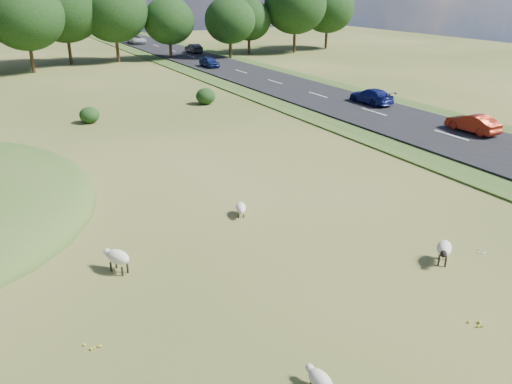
% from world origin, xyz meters
% --- Properties ---
extents(ground, '(160.00, 160.00, 0.00)m').
position_xyz_m(ground, '(0.00, 20.00, 0.00)').
color(ground, '#3C5119').
rests_on(ground, ground).
extents(road, '(8.00, 150.00, 0.25)m').
position_xyz_m(road, '(20.00, 30.00, 0.12)').
color(road, black).
rests_on(road, ground).
extents(treeline, '(96.28, 14.66, 11.70)m').
position_xyz_m(treeline, '(-1.06, 55.44, 6.57)').
color(treeline, black).
rests_on(treeline, ground).
extents(shrubs, '(24.34, 9.25, 1.45)m').
position_xyz_m(shrubs, '(-0.95, 28.06, 0.68)').
color(shrubs, black).
rests_on(shrubs, ground).
extents(sheep_0, '(1.21, 1.06, 0.89)m').
position_xyz_m(sheep_0, '(6.01, -3.75, 0.62)').
color(sheep_0, beige).
rests_on(sheep_0, ground).
extents(sheep_1, '(0.79, 1.12, 0.62)m').
position_xyz_m(sheep_1, '(1.14, 3.92, 0.39)').
color(sheep_1, beige).
rests_on(sheep_1, ground).
extents(sheep_2, '(0.98, 1.31, 0.92)m').
position_xyz_m(sheep_2, '(-5.20, 1.76, 0.64)').
color(sheep_2, beige).
rests_on(sheep_2, ground).
extents(sheep_3, '(0.49, 1.09, 0.63)m').
position_xyz_m(sheep_3, '(-2.13, -6.86, 0.40)').
color(sheep_3, beige).
rests_on(sheep_3, ground).
extents(car_0, '(1.54, 3.82, 1.30)m').
position_xyz_m(car_0, '(18.10, 45.16, 0.90)').
color(car_0, navy).
rests_on(car_0, road).
extents(car_1, '(1.85, 4.55, 1.32)m').
position_xyz_m(car_1, '(21.90, 18.60, 0.91)').
color(car_1, navy).
rests_on(car_1, road).
extents(car_2, '(1.44, 4.14, 1.36)m').
position_xyz_m(car_2, '(21.90, 59.54, 0.93)').
color(car_2, black).
rests_on(car_2, road).
extents(car_3, '(1.37, 3.94, 1.30)m').
position_xyz_m(car_3, '(21.90, 7.81, 0.90)').
color(car_3, maroon).
rests_on(car_3, road).
extents(car_4, '(2.41, 5.23, 1.45)m').
position_xyz_m(car_4, '(18.10, 76.97, 0.98)').
color(car_4, silver).
rests_on(car_4, road).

